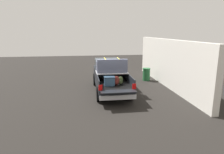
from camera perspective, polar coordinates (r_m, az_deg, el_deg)
The scene contains 4 objects.
ground_plane at distance 13.12m, azimuth -0.37°, elevation -4.11°, with size 40.00×40.00×0.00m, color black.
pickup_truck at distance 13.25m, azimuth -0.61°, elevation 0.45°, with size 6.05×2.06×2.23m.
building_facade at distance 14.76m, azimuth 15.52°, elevation 3.88°, with size 11.11×0.36×3.29m, color silver.
trash_can at distance 16.16m, azimuth 9.72°, elevation 0.77°, with size 0.60×0.60×0.98m.
Camera 1 is at (-12.44, 1.67, 3.83)m, focal length 32.26 mm.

